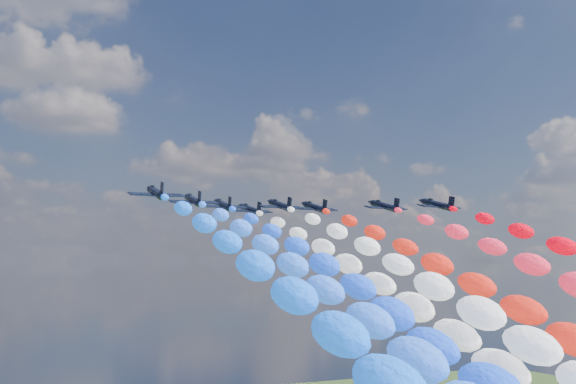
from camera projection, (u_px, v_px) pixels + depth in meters
name	position (u px, v px, depth m)	size (l,w,h in m)	color
jet_0	(156.00, 192.00, 119.31)	(8.45, 11.33, 2.50)	black
jet_1	(193.00, 200.00, 134.31)	(8.45, 11.33, 2.50)	black
trail_1	(389.00, 362.00, 77.87)	(5.72, 118.23, 44.77)	blue
jet_2	(223.00, 205.00, 145.42)	(8.45, 11.33, 2.50)	black
trail_2	(413.00, 349.00, 88.98)	(5.72, 118.23, 44.77)	blue
jet_3	(280.00, 205.00, 146.70)	(8.45, 11.33, 2.50)	black
trail_3	(503.00, 348.00, 90.26)	(5.72, 118.23, 44.77)	white
jet_4	(250.00, 209.00, 158.31)	(8.45, 11.33, 2.50)	black
trail_4	(432.00, 338.00, 101.87)	(5.72, 118.23, 44.77)	white
jet_5	(315.00, 207.00, 152.17)	(8.45, 11.33, 2.50)	black
trail_5	(546.00, 343.00, 95.73)	(5.72, 118.23, 44.77)	red
jet_6	(384.00, 206.00, 148.86)	(8.45, 11.33, 2.50)	black
jet_7	(437.00, 205.00, 145.11)	(8.45, 11.33, 2.50)	black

